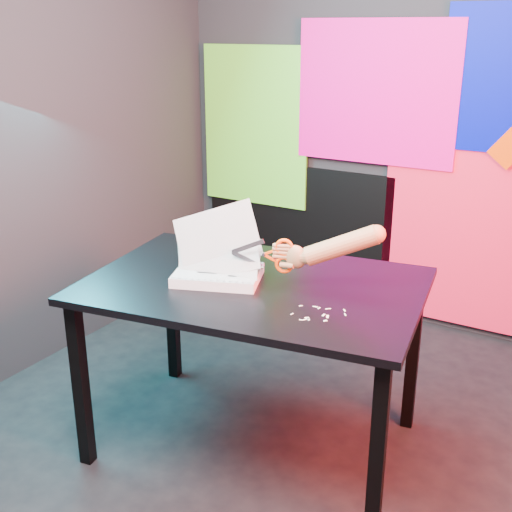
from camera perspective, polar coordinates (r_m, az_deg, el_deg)
The scene contains 7 objects.
room at distance 2.38m, azimuth 3.63°, elevation 11.12°, with size 3.01×3.01×2.71m.
backdrop at distance 3.77m, azimuth 14.72°, elevation 7.65°, with size 2.88×0.05×2.08m.
work_table at distance 2.57m, azimuth -0.15°, elevation -3.99°, with size 1.43×1.07×0.75m.
printout_stack at distance 2.56m, azimuth -3.41°, elevation -1.46°, with size 0.42×0.35×0.33m.
scissors at distance 2.47m, azimuth 2.12°, elevation 0.03°, with size 0.24×0.09×0.14m.
hand_forearm at distance 2.43m, azimuth 6.91°, elevation 0.78°, with size 0.40×0.17×0.19m.
paper_clippings at distance 2.27m, azimuth 5.51°, elevation -5.23°, with size 0.18×0.16×0.00m.
Camera 1 is at (1.08, -2.09, 1.71)m, focal length 45.00 mm.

